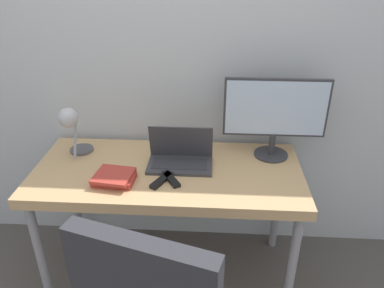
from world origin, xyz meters
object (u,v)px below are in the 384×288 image
object	(u,v)px
laptop	(180,157)
monitor	(275,113)
book_stack	(114,178)
desk_lamp	(71,125)

from	to	relation	value
laptop	monitor	bearing A→B (deg)	15.00
laptop	book_stack	distance (m)	0.39
monitor	book_stack	distance (m)	0.96
laptop	book_stack	size ratio (longest dim) A/B	1.64
laptop	book_stack	bearing A→B (deg)	-148.32
laptop	desk_lamp	world-z (taller)	desk_lamp
laptop	monitor	xyz separation A→B (m)	(0.53, 0.14, 0.23)
monitor	desk_lamp	distance (m)	1.15
book_stack	desk_lamp	bearing A→B (deg)	140.63
desk_lamp	book_stack	distance (m)	0.41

